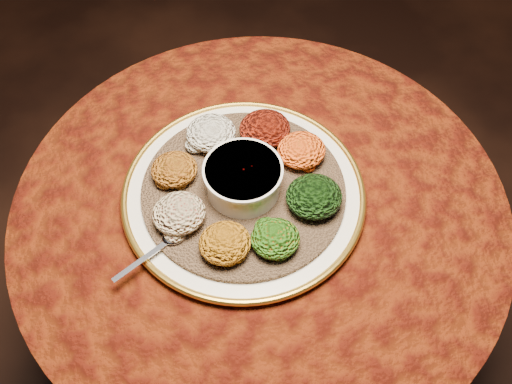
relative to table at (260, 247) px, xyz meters
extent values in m
plane|color=black|center=(0.00, 0.00, -0.55)|extent=(4.00, 4.00, 0.00)
cylinder|color=black|center=(0.00, 0.00, -0.53)|extent=(0.44, 0.44, 0.04)
cylinder|color=black|center=(0.00, 0.00, -0.21)|extent=(0.12, 0.12, 0.68)
cylinder|color=black|center=(0.00, 0.00, 0.15)|extent=(0.80, 0.80, 0.04)
cylinder|color=#471506|center=(0.00, 0.00, 0.00)|extent=(0.93, 0.93, 0.34)
cylinder|color=#471506|center=(0.00, 0.00, 0.17)|extent=(0.96, 0.96, 0.01)
cylinder|color=beige|center=(-0.03, 0.02, 0.19)|extent=(0.46, 0.46, 0.02)
torus|color=gold|center=(-0.03, 0.02, 0.20)|extent=(0.47, 0.47, 0.01)
cylinder|color=brown|center=(-0.03, 0.02, 0.20)|extent=(0.50, 0.50, 0.01)
cylinder|color=silver|center=(-0.03, 0.02, 0.24)|extent=(0.14, 0.14, 0.06)
cylinder|color=silver|center=(-0.03, 0.02, 0.27)|extent=(0.15, 0.15, 0.01)
cylinder|color=#670D05|center=(-0.03, 0.02, 0.26)|extent=(0.12, 0.12, 0.01)
ellipsoid|color=silver|center=(-0.18, -0.05, 0.21)|extent=(0.04, 0.03, 0.01)
cube|color=silver|center=(-0.24, -0.08, 0.21)|extent=(0.11, 0.06, 0.00)
ellipsoid|color=silver|center=(-0.06, 0.15, 0.23)|extent=(0.10, 0.10, 0.05)
ellipsoid|color=black|center=(0.05, 0.13, 0.23)|extent=(0.10, 0.10, 0.05)
ellipsoid|color=#AD620E|center=(0.10, 0.06, 0.23)|extent=(0.10, 0.09, 0.05)
ellipsoid|color=black|center=(0.09, -0.05, 0.23)|extent=(0.10, 0.10, 0.05)
ellipsoid|color=#A53C0A|center=(-0.01, -0.11, 0.23)|extent=(0.09, 0.08, 0.04)
ellipsoid|color=#A35E0E|center=(-0.09, -0.10, 0.23)|extent=(0.09, 0.09, 0.04)
ellipsoid|color=maroon|center=(-0.16, -0.02, 0.23)|extent=(0.10, 0.09, 0.05)
ellipsoid|color=#8A4E10|center=(-0.15, 0.08, 0.23)|extent=(0.09, 0.08, 0.04)
camera|label=1|loc=(-0.17, -0.59, 1.09)|focal=40.00mm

